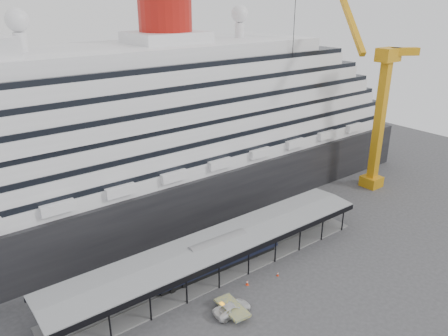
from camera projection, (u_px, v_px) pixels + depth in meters
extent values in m
plane|color=#38383A|center=(238.00, 284.00, 66.86)|extent=(200.00, 200.00, 0.00)
cube|color=black|center=(139.00, 187.00, 88.68)|extent=(130.00, 30.00, 10.00)
cylinder|color=#9C120C|center=(165.00, 18.00, 81.37)|extent=(10.00, 10.00, 9.00)
sphere|color=silver|center=(17.00, 20.00, 66.54)|extent=(3.60, 3.60, 3.60)
sphere|color=silver|center=(240.00, 14.00, 91.45)|extent=(3.60, 3.60, 3.60)
cube|color=slate|center=(218.00, 268.00, 70.51)|extent=(56.00, 8.00, 0.24)
cube|color=slate|center=(221.00, 269.00, 69.92)|extent=(54.00, 0.08, 0.10)
cube|color=slate|center=(216.00, 265.00, 70.98)|extent=(54.00, 0.08, 0.10)
cube|color=black|center=(236.00, 257.00, 65.60)|extent=(56.00, 0.18, 0.90)
cube|color=black|center=(202.00, 233.00, 72.25)|extent=(56.00, 0.18, 0.90)
cube|color=slate|center=(218.00, 241.00, 68.66)|extent=(56.00, 9.00, 0.24)
cube|color=#C78712|center=(371.00, 181.00, 100.99)|extent=(4.00, 4.00, 2.40)
cube|color=#C78712|center=(379.00, 122.00, 95.80)|extent=(1.80, 1.80, 26.00)
cube|color=#C78712|center=(388.00, 55.00, 90.54)|extent=(5.00, 3.20, 2.80)
cube|color=#C78712|center=(346.00, 7.00, 85.87)|extent=(11.42, 18.78, 16.80)
cube|color=#C78712|center=(405.00, 52.00, 90.74)|extent=(6.00, 4.39, 1.60)
cylinder|color=black|center=(291.00, 87.00, 90.33)|extent=(0.12, 0.12, 47.21)
imported|color=silver|center=(232.00, 309.00, 60.36)|extent=(5.62, 2.92, 1.51)
cube|color=black|center=(218.00, 266.00, 70.32)|extent=(22.02, 3.20, 0.73)
cube|color=black|center=(218.00, 261.00, 69.98)|extent=(23.07, 3.65, 1.15)
cube|color=#C8B490|center=(218.00, 254.00, 69.52)|extent=(23.07, 3.69, 1.36)
cube|color=black|center=(218.00, 249.00, 69.19)|extent=(23.07, 3.65, 0.42)
cube|color=#F4330D|center=(247.00, 285.00, 66.58)|extent=(0.53, 0.53, 0.03)
cone|color=#F4330D|center=(247.00, 282.00, 66.42)|extent=(0.45, 0.45, 0.83)
cylinder|color=white|center=(247.00, 282.00, 66.39)|extent=(0.26, 0.26, 0.16)
cube|color=#F84F0D|center=(234.00, 302.00, 62.76)|extent=(0.44, 0.44, 0.03)
cone|color=#F84F0D|center=(234.00, 300.00, 62.64)|extent=(0.37, 0.37, 0.66)
cylinder|color=white|center=(234.00, 300.00, 62.61)|extent=(0.21, 0.21, 0.13)
cube|color=red|center=(278.00, 276.00, 68.75)|extent=(0.47, 0.47, 0.03)
cone|color=red|center=(278.00, 274.00, 68.63)|extent=(0.39, 0.39, 0.68)
cylinder|color=white|center=(278.00, 273.00, 68.60)|extent=(0.22, 0.22, 0.13)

